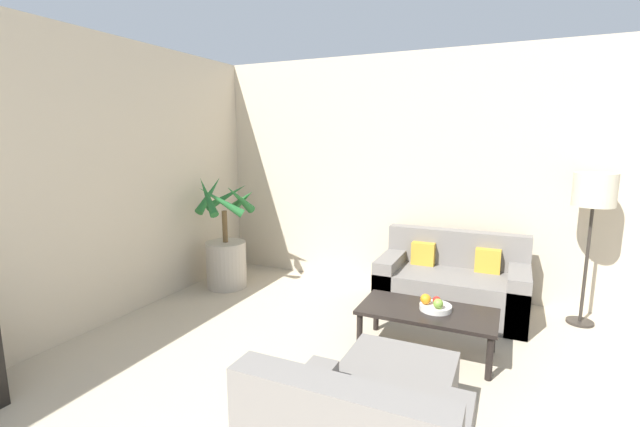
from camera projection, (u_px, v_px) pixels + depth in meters
wall_back at (497, 177)px, 4.54m from camera, size 8.20×0.06×2.70m
wall_left at (14, 192)px, 3.29m from camera, size 0.06×7.38×2.70m
potted_palm at (226, 250)px, 5.05m from camera, size 0.75×0.76×1.34m
sofa_loveseat at (451, 285)px, 4.35m from camera, size 1.43×0.76×0.80m
floor_lamp at (594, 196)px, 3.90m from camera, size 0.36×0.36×1.45m
coffee_table at (427, 315)px, 3.51m from camera, size 1.09×0.55×0.37m
fruit_bowl at (435, 307)px, 3.50m from camera, size 0.26×0.26×0.04m
apple_red at (437, 300)px, 3.50m from camera, size 0.07×0.07×0.07m
apple_green at (438, 304)px, 3.41m from camera, size 0.08×0.08×0.08m
orange_fruit at (426, 299)px, 3.50m from camera, size 0.09×0.09×0.09m
ottoman at (398, 391)px, 2.67m from camera, size 0.66×0.54×0.40m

